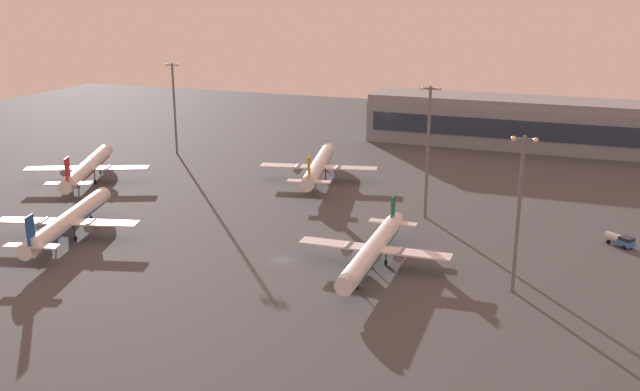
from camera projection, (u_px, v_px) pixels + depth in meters
ground_plane at (283, 260)px, 144.11m from camera, size 416.00×416.00×0.00m
terminal_building at (568, 126)px, 238.02m from camera, size 133.18×22.40×16.40m
airplane_terminal_side at (374, 249)px, 139.59m from camera, size 30.35×39.03×10.02m
airplane_far_stand at (68, 221)px, 155.78m from camera, size 31.14×39.67×10.34m
airplane_near_gate at (87, 167)px, 199.73m from camera, size 32.73×41.46×11.20m
airplane_mid_apron at (319, 166)px, 201.58m from camera, size 33.04×42.18×10.91m
fuel_truck at (620, 240)px, 151.60m from camera, size 6.34×5.39×2.35m
apron_light_west at (519, 206)px, 124.89m from camera, size 4.80×0.90×28.63m
apron_light_central at (174, 103)px, 229.80m from camera, size 4.80×0.90×29.40m
apron_light_east at (428, 145)px, 165.67m from camera, size 4.80×0.90×31.21m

